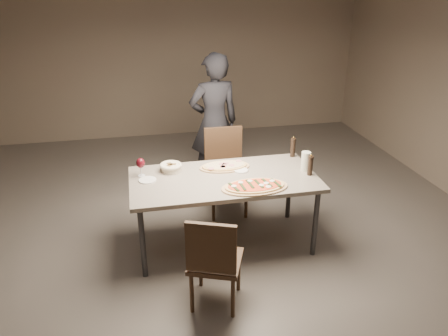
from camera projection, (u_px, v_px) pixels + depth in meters
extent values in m
plane|color=#5A534E|center=(224.00, 243.00, 4.51)|extent=(7.00, 7.00, 0.00)
plane|color=#7F6F5E|center=(179.00, 51.00, 7.07)|extent=(6.00, 0.00, 6.00)
cube|color=gray|center=(224.00, 179.00, 4.21)|extent=(1.80, 0.90, 0.04)
cylinder|color=#333335|center=(143.00, 243.00, 3.88)|extent=(0.05, 0.05, 0.71)
cylinder|color=#333335|center=(315.00, 223.00, 4.19)|extent=(0.05, 0.05, 0.71)
cylinder|color=#333335|center=(140.00, 204.00, 4.54)|extent=(0.05, 0.05, 0.71)
cylinder|color=#333335|center=(289.00, 189.00, 4.85)|extent=(0.05, 0.05, 0.71)
ellipsoid|color=white|center=(250.00, 181.00, 4.05)|extent=(0.05, 0.05, 0.01)
ellipsoid|color=white|center=(262.00, 185.00, 3.97)|extent=(0.05, 0.05, 0.01)
ellipsoid|color=white|center=(266.00, 183.00, 4.01)|extent=(0.05, 0.05, 0.01)
ellipsoid|color=white|center=(272.00, 180.00, 4.05)|extent=(0.05, 0.05, 0.01)
ellipsoid|color=white|center=(241.00, 182.00, 4.02)|extent=(0.05, 0.05, 0.01)
ellipsoid|color=white|center=(234.00, 186.00, 3.95)|extent=(0.05, 0.05, 0.01)
ellipsoid|color=white|center=(268.00, 186.00, 3.94)|extent=(0.05, 0.05, 0.01)
cube|color=#223215|center=(234.00, 187.00, 3.94)|extent=(0.07, 0.18, 0.01)
cube|color=#223215|center=(242.00, 186.00, 3.95)|extent=(0.04, 0.18, 0.01)
cube|color=#223215|center=(250.00, 184.00, 3.99)|extent=(0.04, 0.18, 0.01)
cube|color=#223215|center=(259.00, 184.00, 4.00)|extent=(0.05, 0.18, 0.01)
cube|color=#223215|center=(267.00, 183.00, 4.02)|extent=(0.06, 0.18, 0.01)
cube|color=#223215|center=(276.00, 183.00, 4.02)|extent=(0.06, 0.18, 0.01)
cylinder|color=#D58986|center=(222.00, 164.00, 4.42)|extent=(0.06, 0.06, 0.00)
cylinder|color=#D58986|center=(211.00, 168.00, 4.31)|extent=(0.06, 0.06, 0.00)
cylinder|color=#D58986|center=(223.00, 166.00, 4.36)|extent=(0.06, 0.06, 0.00)
cylinder|color=#D58986|center=(232.00, 165.00, 4.39)|extent=(0.06, 0.06, 0.00)
cylinder|color=#D58986|center=(223.00, 167.00, 4.36)|extent=(0.06, 0.06, 0.00)
cylinder|color=#D58986|center=(226.00, 163.00, 4.43)|extent=(0.06, 0.06, 0.00)
cylinder|color=#D58986|center=(239.00, 161.00, 4.49)|extent=(0.06, 0.06, 0.00)
cylinder|color=#D58986|center=(225.00, 165.00, 4.40)|extent=(0.06, 0.06, 0.00)
cylinder|color=beige|center=(171.00, 168.00, 4.33)|extent=(0.19, 0.19, 0.07)
torus|color=beige|center=(171.00, 165.00, 4.32)|extent=(0.22, 0.22, 0.03)
cube|color=olive|center=(173.00, 166.00, 4.33)|extent=(0.07, 0.06, 0.04)
cube|color=olive|center=(169.00, 165.00, 4.34)|extent=(0.06, 0.07, 0.04)
cube|color=olive|center=(170.00, 167.00, 4.30)|extent=(0.07, 0.07, 0.04)
cylinder|color=white|center=(241.00, 171.00, 4.34)|extent=(0.14, 0.14, 0.02)
cylinder|color=#9B9839|center=(241.00, 170.00, 4.33)|extent=(0.10, 0.10, 0.00)
cylinder|color=black|center=(310.00, 167.00, 4.23)|extent=(0.05, 0.05, 0.18)
cylinder|color=black|center=(311.00, 157.00, 4.19)|extent=(0.06, 0.06, 0.02)
sphere|color=gold|center=(311.00, 155.00, 4.18)|extent=(0.02, 0.02, 0.02)
cylinder|color=black|center=(293.00, 148.00, 4.65)|extent=(0.05, 0.05, 0.18)
cylinder|color=black|center=(293.00, 139.00, 4.61)|extent=(0.06, 0.06, 0.02)
sphere|color=gold|center=(294.00, 137.00, 4.60)|extent=(0.02, 0.02, 0.02)
cylinder|color=silver|center=(306.00, 161.00, 4.33)|extent=(0.09, 0.09, 0.19)
cylinder|color=silver|center=(142.00, 176.00, 4.24)|extent=(0.07, 0.07, 0.01)
cylinder|color=silver|center=(141.00, 171.00, 4.22)|extent=(0.01, 0.01, 0.09)
ellipsoid|color=#4C0A13|center=(140.00, 163.00, 4.18)|extent=(0.08, 0.08, 0.10)
cylinder|color=white|center=(148.00, 180.00, 4.14)|extent=(0.17, 0.17, 0.01)
cube|color=#3A2718|center=(216.00, 261.00, 3.56)|extent=(0.53, 0.53, 0.04)
cylinder|color=#3A2718|center=(192.00, 293.00, 3.52)|extent=(0.03, 0.03, 0.38)
cylinder|color=#3A2718|center=(233.00, 298.00, 3.47)|extent=(0.03, 0.03, 0.38)
cylinder|color=#3A2718|center=(201.00, 268.00, 3.82)|extent=(0.03, 0.03, 0.38)
cylinder|color=#3A2718|center=(239.00, 272.00, 3.77)|extent=(0.03, 0.03, 0.38)
cube|color=#3A2718|center=(211.00, 248.00, 3.29)|extent=(0.38, 0.18, 0.43)
cube|color=#3A2718|center=(227.00, 176.00, 4.94)|extent=(0.46, 0.46, 0.04)
cylinder|color=#3A2718|center=(239.00, 186.00, 5.24)|extent=(0.04, 0.04, 0.43)
cylinder|color=#3A2718|center=(208.00, 189.00, 5.17)|extent=(0.04, 0.04, 0.43)
cylinder|color=#3A2718|center=(246.00, 201.00, 4.90)|extent=(0.04, 0.04, 0.43)
cylinder|color=#3A2718|center=(213.00, 204.00, 4.84)|extent=(0.04, 0.04, 0.43)
cube|color=#3A2718|center=(223.00, 147.00, 5.01)|extent=(0.44, 0.05, 0.48)
imported|color=black|center=(214.00, 123.00, 5.40)|extent=(0.68, 0.49, 1.72)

